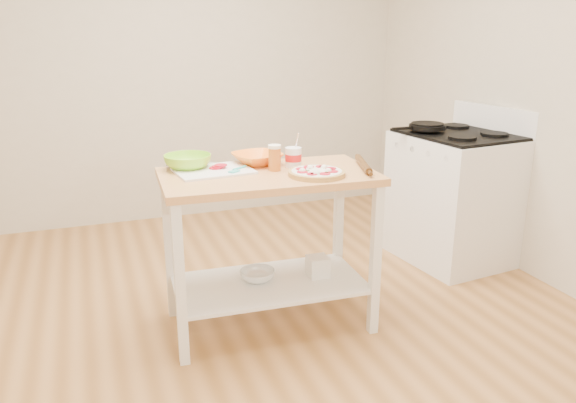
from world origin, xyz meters
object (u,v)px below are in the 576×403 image
at_px(skillet, 426,127).
at_px(spatula, 237,170).
at_px(cutting_board, 213,170).
at_px(rolling_pin, 363,165).
at_px(gas_stove, 453,196).
at_px(beer_pint, 275,158).
at_px(orange_bowl, 257,158).
at_px(pizza, 317,172).
at_px(knife, 184,163).
at_px(shelf_glass_bowl, 257,275).
at_px(shelf_bin, 318,266).
at_px(prep_island, 269,218).
at_px(green_bowl, 188,162).
at_px(yogurt_tub, 293,157).

xyz_separation_m(skillet, spatula, (-1.53, -0.54, -0.06)).
distance_m(cutting_board, rolling_pin, 0.83).
xyz_separation_m(gas_stove, beer_pint, (-1.52, -0.44, 0.50)).
xyz_separation_m(skillet, orange_bowl, (-1.37, -0.38, -0.04)).
distance_m(gas_stove, pizza, 1.55).
bearing_deg(knife, shelf_glass_bowl, -26.62).
bearing_deg(beer_pint, pizza, -46.27).
xyz_separation_m(orange_bowl, shelf_bin, (0.29, -0.23, -0.61)).
bearing_deg(skillet, shelf_glass_bowl, -158.07).
relative_size(prep_island, rolling_pin, 3.45).
bearing_deg(gas_stove, beer_pint, -170.30).
bearing_deg(prep_island, spatula, 156.96).
distance_m(cutting_board, orange_bowl, 0.29).
distance_m(knife, shelf_glass_bowl, 0.76).
relative_size(spatula, knife, 0.46).
height_order(knife, green_bowl, green_bowl).
distance_m(prep_island, rolling_pin, 0.60).
xyz_separation_m(beer_pint, yogurt_tub, (0.12, 0.04, -0.02)).
bearing_deg(gas_stove, prep_island, -169.43).
xyz_separation_m(prep_island, skillet, (1.38, 0.60, 0.33)).
bearing_deg(spatula, prep_island, -55.78).
height_order(prep_island, orange_bowl, orange_bowl).
relative_size(skillet, shelf_bin, 3.47).
bearing_deg(skillet, beer_pint, -156.45).
distance_m(orange_bowl, yogurt_tub, 0.22).
xyz_separation_m(skillet, cutting_board, (-1.65, -0.47, -0.07)).
xyz_separation_m(skillet, green_bowl, (-1.77, -0.37, -0.03)).
xyz_separation_m(orange_bowl, green_bowl, (-0.39, 0.02, 0.01)).
height_order(pizza, beer_pint, beer_pint).
bearing_deg(knife, yogurt_tub, -10.51).
relative_size(prep_island, skillet, 2.87).
height_order(green_bowl, shelf_glass_bowl, green_bowl).
relative_size(green_bowl, yogurt_tub, 1.32).
relative_size(prep_island, cutting_board, 2.74).
xyz_separation_m(prep_island, pizza, (0.22, -0.14, 0.27)).
height_order(spatula, green_bowl, green_bowl).
bearing_deg(shelf_glass_bowl, pizza, -32.99).
xyz_separation_m(gas_stove, spatula, (-1.73, -0.41, 0.44)).
bearing_deg(spatula, orange_bowl, 10.45).
bearing_deg(rolling_pin, prep_island, 171.44).
bearing_deg(rolling_pin, shelf_glass_bowl, 168.25).
relative_size(green_bowl, beer_pint, 1.83).
bearing_deg(prep_island, yogurt_tub, 24.65).
xyz_separation_m(skillet, shelf_glass_bowl, (-1.44, -0.56, -0.68)).
bearing_deg(beer_pint, orange_bowl, 104.11).
bearing_deg(pizza, beer_pint, 133.73).
relative_size(pizza, orange_bowl, 1.13).
distance_m(yogurt_tub, shelf_glass_bowl, 0.70).
distance_m(knife, yogurt_tub, 0.61).
distance_m(pizza, spatula, 0.43).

